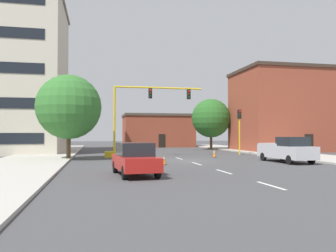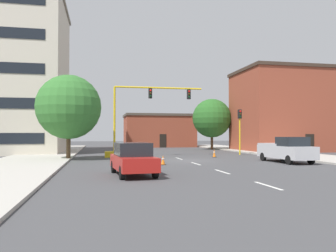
% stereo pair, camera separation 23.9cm
% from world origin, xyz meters
% --- Properties ---
extents(ground_plane, '(160.00, 160.00, 0.00)m').
position_xyz_m(ground_plane, '(0.00, 0.00, 0.00)').
color(ground_plane, '#424244').
extents(sidewalk_left, '(6.00, 56.00, 0.14)m').
position_xyz_m(sidewalk_left, '(-12.43, 8.00, 0.07)').
color(sidewalk_left, '#B2ADA3').
rests_on(sidewalk_left, ground_plane).
extents(sidewalk_right, '(6.00, 56.00, 0.14)m').
position_xyz_m(sidewalk_right, '(12.43, 8.00, 0.07)').
color(sidewalk_right, '#B2ADA3').
rests_on(sidewalk_right, ground_plane).
extents(lane_stripe_seg_0, '(0.16, 2.40, 0.01)m').
position_xyz_m(lane_stripe_seg_0, '(0.00, -14.00, 0.00)').
color(lane_stripe_seg_0, silver).
rests_on(lane_stripe_seg_0, ground_plane).
extents(lane_stripe_seg_1, '(0.16, 2.40, 0.01)m').
position_xyz_m(lane_stripe_seg_1, '(0.00, -8.50, 0.00)').
color(lane_stripe_seg_1, silver).
rests_on(lane_stripe_seg_1, ground_plane).
extents(lane_stripe_seg_2, '(0.16, 2.40, 0.01)m').
position_xyz_m(lane_stripe_seg_2, '(0.00, -3.00, 0.00)').
color(lane_stripe_seg_2, silver).
rests_on(lane_stripe_seg_2, ground_plane).
extents(lane_stripe_seg_3, '(0.16, 2.40, 0.01)m').
position_xyz_m(lane_stripe_seg_3, '(0.00, 2.50, 0.00)').
color(lane_stripe_seg_3, silver).
rests_on(lane_stripe_seg_3, ground_plane).
extents(building_tall_left, '(14.34, 13.86, 17.91)m').
position_xyz_m(building_tall_left, '(-18.19, 15.53, 8.96)').
color(building_tall_left, beige).
rests_on(building_tall_left, ground_plane).
extents(building_brick_center, '(11.97, 8.28, 5.61)m').
position_xyz_m(building_brick_center, '(3.19, 31.42, 2.82)').
color(building_brick_center, brown).
rests_on(building_brick_center, ground_plane).
extents(building_row_right, '(13.07, 9.64, 10.60)m').
position_xyz_m(building_row_right, '(17.28, 13.35, 5.31)').
color(building_row_right, brown).
rests_on(building_row_right, ground_plane).
extents(traffic_signal_gantry, '(9.55, 1.20, 6.83)m').
position_xyz_m(traffic_signal_gantry, '(-4.37, 5.56, 2.27)').
color(traffic_signal_gantry, yellow).
rests_on(traffic_signal_gantry, ground_plane).
extents(traffic_light_pole_right, '(0.32, 0.47, 4.80)m').
position_xyz_m(traffic_light_pole_right, '(7.55, 6.45, 3.53)').
color(traffic_light_pole_right, yellow).
rests_on(traffic_light_pole_right, ground_plane).
extents(tree_left_near, '(5.51, 5.51, 7.27)m').
position_xyz_m(tree_left_near, '(-9.62, 2.82, 4.51)').
color(tree_left_near, '#4C3823').
rests_on(tree_left_near, ground_plane).
extents(tree_right_far, '(5.46, 5.46, 7.18)m').
position_xyz_m(tree_right_far, '(8.57, 18.59, 4.44)').
color(tree_right_far, '#4C3823').
rests_on(tree_right_far, ground_plane).
extents(pickup_truck_silver, '(2.21, 5.47, 1.99)m').
position_xyz_m(pickup_truck_silver, '(7.18, -3.29, 0.97)').
color(pickup_truck_silver, '#BCBCC1').
rests_on(pickup_truck_silver, ground_plane).
extents(sedan_red_near_left, '(2.25, 4.65, 1.74)m').
position_xyz_m(sedan_red_near_left, '(-5.29, -9.22, 0.89)').
color(sedan_red_near_left, '#B21E19').
rests_on(sedan_red_near_left, ground_plane).
extents(traffic_cone_roadside_a, '(0.36, 0.36, 0.77)m').
position_xyz_m(traffic_cone_roadside_a, '(3.68, 3.50, 0.38)').
color(traffic_cone_roadside_a, black).
rests_on(traffic_cone_roadside_a, ground_plane).
extents(traffic_cone_roadside_b, '(0.36, 0.36, 0.70)m').
position_xyz_m(traffic_cone_roadside_b, '(-2.58, -3.48, 0.34)').
color(traffic_cone_roadside_b, black).
rests_on(traffic_cone_roadside_b, ground_plane).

